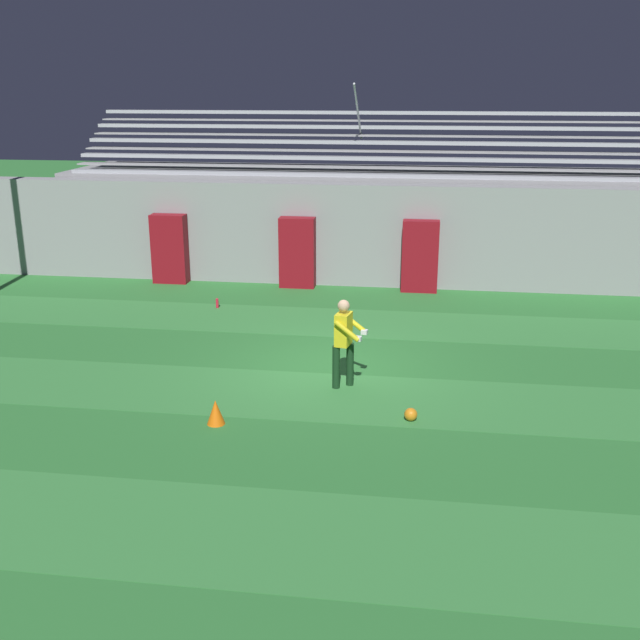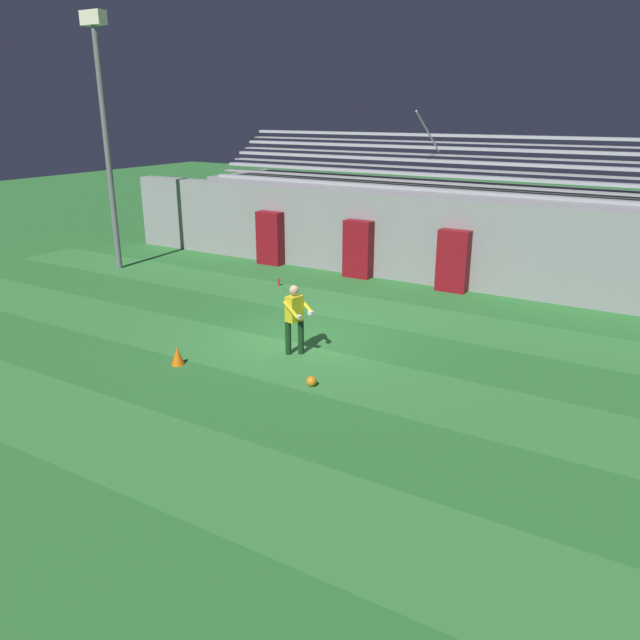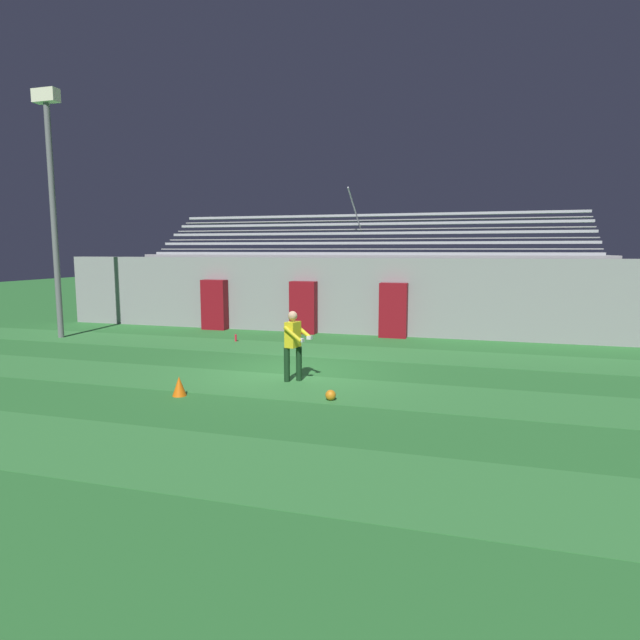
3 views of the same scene
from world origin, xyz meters
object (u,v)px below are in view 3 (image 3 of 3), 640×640
at_px(water_bottle, 236,338).
at_px(padding_pillar_gate_left, 303,308).
at_px(padding_pillar_gate_right, 393,310).
at_px(padding_pillar_far_left, 215,305).
at_px(traffic_cone, 179,386).
at_px(floodlight_pole, 52,185).
at_px(goalkeeper, 293,341).
at_px(soccer_ball, 331,395).

bearing_deg(water_bottle, padding_pillar_gate_left, 54.35).
distance_m(padding_pillar_gate_left, padding_pillar_gate_right, 3.34).
xyz_separation_m(padding_pillar_far_left, traffic_cone, (3.77, -8.91, -0.76)).
distance_m(padding_pillar_far_left, floodlight_pole, 6.97).
bearing_deg(water_bottle, floodlight_pole, -171.10).
relative_size(floodlight_pole, goalkeeper, 5.05).
height_order(traffic_cone, water_bottle, traffic_cone).
height_order(floodlight_pole, goalkeeper, floodlight_pole).
relative_size(padding_pillar_far_left, water_bottle, 8.06).
height_order(padding_pillar_far_left, floodlight_pole, floodlight_pole).
relative_size(goalkeeper, traffic_cone, 3.98).
relative_size(goalkeeper, soccer_ball, 7.59).
bearing_deg(padding_pillar_far_left, water_bottle, -49.58).
distance_m(padding_pillar_gate_left, traffic_cone, 8.94).
relative_size(padding_pillar_gate_right, soccer_ball, 8.80).
relative_size(goalkeeper, water_bottle, 6.96).
distance_m(padding_pillar_gate_left, goalkeeper, 7.31).
bearing_deg(padding_pillar_gate_right, goalkeeper, -100.45).
bearing_deg(padding_pillar_far_left, padding_pillar_gate_left, 0.00).
bearing_deg(padding_pillar_far_left, floodlight_pole, -142.70).
bearing_deg(goalkeeper, padding_pillar_far_left, 129.03).
xyz_separation_m(padding_pillar_far_left, soccer_ball, (6.95, -8.34, -0.86)).
height_order(padding_pillar_gate_left, padding_pillar_gate_right, same).
height_order(padding_pillar_gate_right, water_bottle, padding_pillar_gate_right).
height_order(padding_pillar_gate_right, padding_pillar_far_left, same).
height_order(padding_pillar_gate_right, traffic_cone, padding_pillar_gate_right).
height_order(soccer_ball, traffic_cone, traffic_cone).
distance_m(padding_pillar_gate_left, soccer_ball, 9.01).
bearing_deg(soccer_ball, water_bottle, 129.58).
distance_m(padding_pillar_gate_left, floodlight_pole, 9.66).
xyz_separation_m(floodlight_pole, traffic_cone, (8.11, -5.60, -5.09)).
bearing_deg(padding_pillar_gate_right, traffic_cone, -109.83).
bearing_deg(water_bottle, padding_pillar_far_left, 130.42).
bearing_deg(padding_pillar_gate_right, padding_pillar_gate_left, 180.00).
bearing_deg(traffic_cone, soccer_ball, 10.14).
bearing_deg(soccer_ball, padding_pillar_far_left, 129.82).
bearing_deg(soccer_ball, padding_pillar_gate_right, 89.81).
height_order(padding_pillar_far_left, water_bottle, padding_pillar_far_left).
relative_size(padding_pillar_far_left, goalkeeper, 1.16).
xyz_separation_m(padding_pillar_gate_left, goalkeeper, (2.05, -7.02, -0.01)).
bearing_deg(traffic_cone, padding_pillar_far_left, 112.92).
height_order(padding_pillar_gate_right, floodlight_pole, floodlight_pole).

